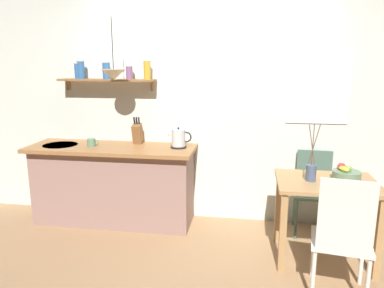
% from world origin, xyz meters
% --- Properties ---
extents(ground_plane, '(14.00, 14.00, 0.00)m').
position_xyz_m(ground_plane, '(0.00, 0.00, 0.00)').
color(ground_plane, '#A87F56').
extents(back_wall, '(6.80, 0.11, 2.70)m').
position_xyz_m(back_wall, '(0.20, 0.65, 1.35)').
color(back_wall, silver).
rests_on(back_wall, ground_plane).
extents(kitchen_counter, '(1.83, 0.63, 0.88)m').
position_xyz_m(kitchen_counter, '(-1.00, 0.32, 0.45)').
color(kitchen_counter, gray).
rests_on(kitchen_counter, ground_plane).
extents(wall_shelf, '(1.09, 0.20, 0.33)m').
position_xyz_m(wall_shelf, '(-1.08, 0.49, 1.64)').
color(wall_shelf, brown).
extents(dining_table, '(0.87, 0.67, 0.75)m').
position_xyz_m(dining_table, '(1.18, -0.18, 0.61)').
color(dining_table, tan).
rests_on(dining_table, ground_plane).
extents(dining_chair_near, '(0.49, 0.47, 0.99)m').
position_xyz_m(dining_chair_near, '(1.20, -0.79, 0.54)').
color(dining_chair_near, white).
rests_on(dining_chair_near, ground_plane).
extents(dining_chair_far, '(0.44, 0.43, 0.86)m').
position_xyz_m(dining_chair_far, '(1.18, 0.41, 0.49)').
color(dining_chair_far, '#4C6B5B').
rests_on(dining_chair_far, ground_plane).
extents(fruit_bowl, '(0.25, 0.25, 0.14)m').
position_xyz_m(fruit_bowl, '(1.36, -0.11, 0.81)').
color(fruit_bowl, slate).
rests_on(fruit_bowl, dining_table).
extents(twig_vase, '(0.10, 0.09, 0.51)m').
position_xyz_m(twig_vase, '(1.04, -0.19, 0.84)').
color(twig_vase, '#475675').
rests_on(twig_vase, dining_table).
extents(electric_kettle, '(0.26, 0.17, 0.22)m').
position_xyz_m(electric_kettle, '(-0.26, 0.35, 0.98)').
color(electric_kettle, black).
rests_on(electric_kettle, kitchen_counter).
extents(knife_block, '(0.10, 0.16, 0.31)m').
position_xyz_m(knife_block, '(-0.75, 0.47, 1.00)').
color(knife_block, brown).
rests_on(knife_block, kitchen_counter).
extents(coffee_mug_by_sink, '(0.13, 0.09, 0.09)m').
position_xyz_m(coffee_mug_by_sink, '(-1.21, 0.27, 0.93)').
color(coffee_mug_by_sink, slate).
rests_on(coffee_mug_by_sink, kitchen_counter).
extents(pendant_lamp, '(0.25, 0.25, 0.62)m').
position_xyz_m(pendant_lamp, '(-0.90, 0.20, 1.66)').
color(pendant_lamp, black).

